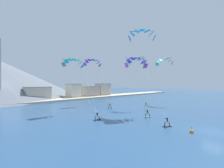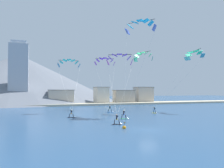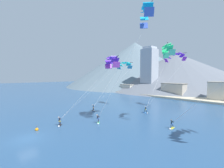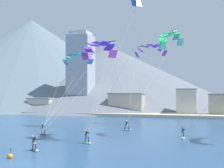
{
  "view_description": "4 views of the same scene",
  "coord_description": "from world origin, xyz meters",
  "views": [
    {
      "loc": [
        -26.35,
        -5.41,
        7.14
      ],
      "look_at": [
        -2.87,
        18.49,
        7.11
      ],
      "focal_mm": 24.0,
      "sensor_mm": 36.0,
      "label": 1
    },
    {
      "loc": [
        -14.93,
        -27.01,
        5.36
      ],
      "look_at": [
        -0.15,
        14.39,
        6.82
      ],
      "focal_mm": 35.0,
      "sensor_mm": 36.0,
      "label": 2
    },
    {
      "loc": [
        24.3,
        -5.89,
        9.32
      ],
      "look_at": [
        -0.08,
        17.23,
        7.45
      ],
      "focal_mm": 24.0,
      "sensor_mm": 36.0,
      "label": 3
    },
    {
      "loc": [
        15.43,
        -24.51,
        6.57
      ],
      "look_at": [
        2.81,
        18.61,
        7.55
      ],
      "focal_mm": 50.0,
      "sensor_mm": 36.0,
      "label": 4
    }
  ],
  "objects": [
    {
      "name": "kitesurfer_far_left",
      "position": [
        1.58,
        11.91,
        0.56
      ],
      "size": [
        1.56,
        1.46,
        1.8
      ],
      "color": "#33B266",
      "rests_on": "ground"
    },
    {
      "name": "shore_building_promenade_mid",
      "position": [
        11.3,
        59.89,
        3.59
      ],
      "size": [
        5.28,
        6.76,
        7.15
      ],
      "color": "beige",
      "rests_on": "ground"
    },
    {
      "name": "kitesurfer_mid_center",
      "position": [
        -2.2,
        5.78,
        0.53
      ],
      "size": [
        1.61,
        1.4,
        1.77
      ],
      "color": "black",
      "rests_on": "ground"
    },
    {
      "name": "race_marker_buoy",
      "position": [
        -2.71,
        2.02,
        0.16
      ],
      "size": [
        0.56,
        0.56,
        1.02
      ],
      "color": "orange",
      "rests_on": "ground"
    },
    {
      "name": "parafoil_kite_near_lead",
      "position": [
        24.89,
        19.92,
        15.25
      ],
      "size": [
        13.27,
        6.78,
        15.07
      ],
      "color": "teal"
    },
    {
      "name": "parafoil_kite_distant_high_outer",
      "position": [
        10.72,
        21.48,
        14.32
      ],
      "size": [
        4.0,
        4.47,
        2.42
      ],
      "color": "teal"
    },
    {
      "name": "kitesurfer_near_trail",
      "position": [
        -7.58,
        17.56,
        0.49
      ],
      "size": [
        1.75,
        1.08,
        1.72
      ],
      "color": "black",
      "rests_on": "ground"
    },
    {
      "name": "parafoil_kite_far_left",
      "position": [
        8.15,
        18.04,
        20.74
      ],
      "size": [
        9.66,
        9.15,
        20.53
      ],
      "color": "#415DC3"
    },
    {
      "name": "shoreline_strip",
      "position": [
        0.0,
        56.72,
        0.35
      ],
      "size": [
        180.0,
        10.0,
        0.7
      ],
      "primitive_type": "cube",
      "color": "beige",
      "rests_on": "ground"
    },
    {
      "name": "shore_building_old_town",
      "position": [
        21.04,
        58.84,
        2.95
      ],
      "size": [
        8.97,
        4.54,
        5.87
      ],
      "color": "#A89E8E",
      "rests_on": "ground"
    },
    {
      "name": "shore_building_quay_west",
      "position": [
        -5.07,
        60.15,
        2.99
      ],
      "size": [
        9.9,
        5.57,
        5.96
      ],
      "color": "#B7AD9E",
      "rests_on": "ground"
    },
    {
      "name": "parafoil_kite_mid_center",
      "position": [
        1.88,
        15.29,
        12.29
      ],
      "size": [
        6.91,
        11.08,
        11.89
      ],
      "color": "#B243BE"
    },
    {
      "name": "ground_plane",
      "position": [
        0.0,
        0.0,
        0.0
      ],
      "size": [
        400.0,
        400.0,
        0.0
      ],
      "primitive_type": "plane",
      "color": "navy"
    },
    {
      "name": "kitesurfer_near_lead",
      "position": [
        12.75,
        19.44,
        0.45
      ],
      "size": [
        0.55,
        1.76,
        1.66
      ],
      "color": "yellow",
      "rests_on": "ground"
    },
    {
      "name": "parafoil_kite_near_trail",
      "position": [
        -6.68,
        28.67,
        12.64
      ],
      "size": [
        5.85,
        11.87,
        12.2
      ],
      "color": "teal"
    },
    {
      "name": "shore_building_harbour_front",
      "position": [
        31.55,
        61.08,
        3.66
      ],
      "size": [
        7.84,
        6.09,
        7.3
      ],
      "color": "#B7AD9E",
      "rests_on": "ground"
    },
    {
      "name": "parafoil_kite_far_right",
      "position": [
        5.48,
        36.71,
        14.75
      ],
      "size": [
        6.62,
        12.21,
        14.37
      ],
      "color": "purple"
    },
    {
      "name": "kitesurfer_far_right",
      "position": [
        3.48,
        25.54,
        0.53
      ],
      "size": [
        1.77,
        1.01,
        1.77
      ],
      "color": "#337FDB",
      "rests_on": "ground"
    }
  ]
}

